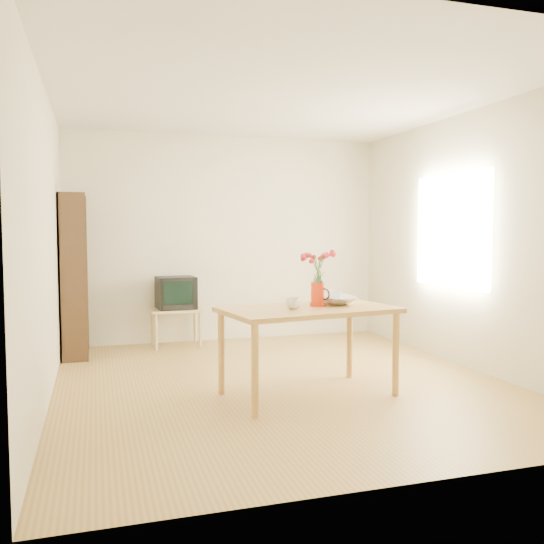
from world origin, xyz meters
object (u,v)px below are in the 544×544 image
object	(u,v)px
pitcher	(318,295)
bowl	(333,279)
mug	(293,304)
table	(308,317)
television	(176,292)

from	to	relation	value
pitcher	bowl	size ratio (longest dim) A/B	0.46
pitcher	mug	bearing A→B (deg)	174.28
table	pitcher	distance (m)	0.22
bowl	television	distance (m)	2.48
pitcher	television	xyz separation A→B (m)	(-0.90, 2.37, -0.19)
pitcher	television	distance (m)	2.55
table	television	world-z (taller)	television
table	pitcher	bearing A→B (deg)	22.55
table	bowl	world-z (taller)	bowl
table	pitcher	size ratio (longest dim) A/B	7.41
pitcher	mug	distance (m)	0.30
table	mug	distance (m)	0.21
mug	bowl	world-z (taller)	bowl
bowl	mug	bearing A→B (deg)	-146.84
bowl	television	world-z (taller)	bowl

